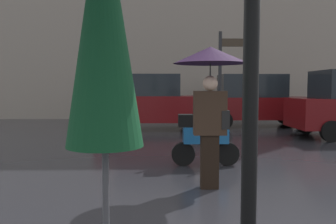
{
  "coord_description": "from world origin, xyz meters",
  "views": [
    {
      "loc": [
        -0.97,
        -2.8,
        1.54
      ],
      "look_at": [
        -0.79,
        4.47,
        1.01
      ],
      "focal_mm": 36.99,
      "sensor_mm": 36.0,
      "label": 1
    }
  ],
  "objects_px": {
    "parked_car_right": "(255,101)",
    "street_signpost": "(220,80)",
    "folded_patio_umbrella_near": "(104,38)",
    "parked_scooter": "(203,138)",
    "pedestrian_with_umbrella": "(210,76)",
    "parked_car_left": "(152,102)"
  },
  "relations": [
    {
      "from": "parked_scooter",
      "to": "parked_car_left",
      "type": "xyz_separation_m",
      "value": [
        -1.12,
        5.79,
        0.45
      ]
    },
    {
      "from": "parked_car_right",
      "to": "street_signpost",
      "type": "relative_size",
      "value": 1.56
    },
    {
      "from": "folded_patio_umbrella_near",
      "to": "pedestrian_with_umbrella",
      "type": "bearing_deg",
      "value": 72.62
    },
    {
      "from": "parked_car_left",
      "to": "parked_car_right",
      "type": "height_order",
      "value": "parked_car_right"
    },
    {
      "from": "parked_scooter",
      "to": "parked_car_right",
      "type": "xyz_separation_m",
      "value": [
        2.85,
        6.63,
        0.46
      ]
    },
    {
      "from": "parked_car_left",
      "to": "street_signpost",
      "type": "height_order",
      "value": "street_signpost"
    },
    {
      "from": "street_signpost",
      "to": "parked_car_right",
      "type": "bearing_deg",
      "value": 66.61
    },
    {
      "from": "pedestrian_with_umbrella",
      "to": "parked_scooter",
      "type": "distance_m",
      "value": 1.9
    },
    {
      "from": "folded_patio_umbrella_near",
      "to": "street_signpost",
      "type": "distance_m",
      "value": 6.43
    },
    {
      "from": "parked_car_left",
      "to": "street_signpost",
      "type": "relative_size",
      "value": 1.44
    },
    {
      "from": "pedestrian_with_umbrella",
      "to": "parked_car_left",
      "type": "xyz_separation_m",
      "value": [
        -1.02,
        7.3,
        -0.7
      ]
    },
    {
      "from": "parked_scooter",
      "to": "pedestrian_with_umbrella",
      "type": "bearing_deg",
      "value": -95.0
    },
    {
      "from": "parked_scooter",
      "to": "parked_car_right",
      "type": "relative_size",
      "value": 0.3
    },
    {
      "from": "pedestrian_with_umbrella",
      "to": "parked_car_left",
      "type": "height_order",
      "value": "pedestrian_with_umbrella"
    },
    {
      "from": "parked_scooter",
      "to": "parked_car_right",
      "type": "bearing_deg",
      "value": 65.2
    },
    {
      "from": "folded_patio_umbrella_near",
      "to": "street_signpost",
      "type": "relative_size",
      "value": 0.91
    },
    {
      "from": "folded_patio_umbrella_near",
      "to": "parked_car_right",
      "type": "height_order",
      "value": "folded_patio_umbrella_near"
    },
    {
      "from": "street_signpost",
      "to": "folded_patio_umbrella_near",
      "type": "bearing_deg",
      "value": -105.31
    },
    {
      "from": "pedestrian_with_umbrella",
      "to": "parked_scooter",
      "type": "bearing_deg",
      "value": 172.57
    },
    {
      "from": "parked_scooter",
      "to": "parked_car_left",
      "type": "relative_size",
      "value": 0.33
    },
    {
      "from": "parked_car_right",
      "to": "street_signpost",
      "type": "xyz_separation_m",
      "value": [
        -2.29,
        -5.3,
        0.7
      ]
    },
    {
      "from": "parked_car_right",
      "to": "parked_scooter",
      "type": "bearing_deg",
      "value": 55.29
    }
  ]
}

